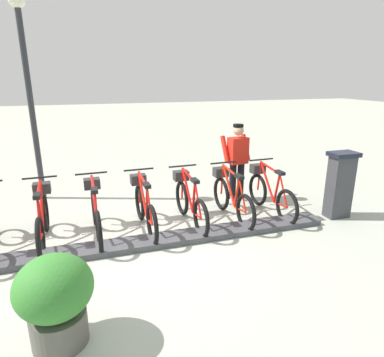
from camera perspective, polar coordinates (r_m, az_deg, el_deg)
The scene contains 12 objects.
ground_plane at distance 5.56m, azimuth -8.99°, elevation -11.34°, with size 60.00×60.00×0.00m, color #ADAFA0.
dock_rail_base at distance 5.54m, azimuth -9.01°, elevation -10.89°, with size 0.44×6.61×0.10m, color #47474C.
payment_kiosk at distance 6.95m, azimuth 23.86°, elevation -0.82°, with size 0.36×0.52×1.28m.
bike_docked_0 at distance 6.79m, azimuth 13.07°, elevation -2.27°, with size 1.72×0.54×1.02m.
bike_docked_1 at distance 6.42m, azimuth 6.66°, elevation -3.06°, with size 1.72×0.54×1.02m.
bike_docked_2 at distance 6.15m, azimuth -0.44°, elevation -3.89°, with size 1.72×0.54×1.02m.
bike_docked_3 at distance 5.97m, azimuth -8.10°, elevation -4.71°, with size 1.72×0.54×1.02m.
bike_docked_4 at distance 5.91m, azimuth -16.09°, elevation -5.48°, with size 1.72×0.54×1.02m.
bike_docked_5 at distance 5.96m, azimuth -24.11°, elevation -6.14°, with size 1.72×0.54×1.02m.
worker_near_rack at distance 7.30m, azimuth 7.71°, elevation 3.28°, with size 0.48×0.65×1.66m.
lamp_post at distance 7.83m, azimuth -26.36°, elevation 16.04°, with size 0.32×0.32×4.18m.
planter_bush at distance 3.75m, azimuth -22.26°, elevation -18.14°, with size 0.76×0.76×0.97m.
Camera 1 is at (-4.86, 0.65, 2.62)m, focal length 31.33 mm.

